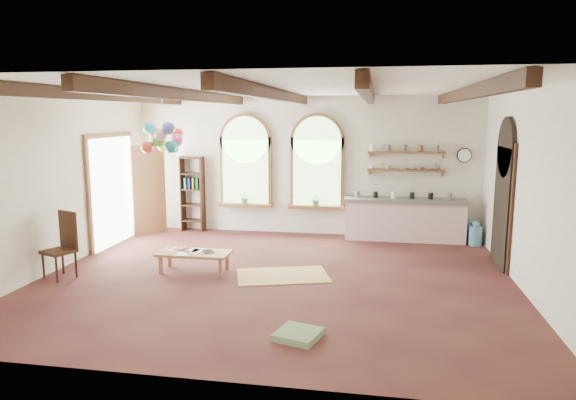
% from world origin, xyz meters
% --- Properties ---
extents(floor, '(8.00, 8.00, 0.00)m').
position_xyz_m(floor, '(0.00, 0.00, 0.00)').
color(floor, '#572C23').
rests_on(floor, ground).
extents(ceiling_beams, '(6.20, 6.80, 0.18)m').
position_xyz_m(ceiling_beams, '(0.00, 0.00, 3.10)').
color(ceiling_beams, '#361B11').
rests_on(ceiling_beams, ceiling).
extents(window_left, '(1.30, 0.28, 2.20)m').
position_xyz_m(window_left, '(-1.40, 3.43, 1.63)').
color(window_left, brown).
rests_on(window_left, floor).
extents(window_right, '(1.30, 0.28, 2.20)m').
position_xyz_m(window_right, '(0.30, 3.43, 1.63)').
color(window_right, brown).
rests_on(window_right, floor).
extents(left_doorway, '(0.10, 1.90, 2.50)m').
position_xyz_m(left_doorway, '(-3.95, 1.80, 1.15)').
color(left_doorway, brown).
rests_on(left_doorway, floor).
extents(right_doorway, '(0.10, 1.30, 2.40)m').
position_xyz_m(right_doorway, '(3.95, 1.50, 1.10)').
color(right_doorway, black).
rests_on(right_doorway, floor).
extents(kitchen_counter, '(2.68, 0.62, 0.94)m').
position_xyz_m(kitchen_counter, '(2.30, 3.20, 0.48)').
color(kitchen_counter, beige).
rests_on(kitchen_counter, floor).
extents(wall_shelf_lower, '(1.70, 0.24, 0.04)m').
position_xyz_m(wall_shelf_lower, '(2.30, 3.38, 1.55)').
color(wall_shelf_lower, brown).
rests_on(wall_shelf_lower, wall_back).
extents(wall_shelf_upper, '(1.70, 0.24, 0.04)m').
position_xyz_m(wall_shelf_upper, '(2.30, 3.38, 1.95)').
color(wall_shelf_upper, brown).
rests_on(wall_shelf_upper, wall_back).
extents(wall_clock, '(0.32, 0.04, 0.32)m').
position_xyz_m(wall_clock, '(3.55, 3.45, 1.90)').
color(wall_clock, black).
rests_on(wall_clock, wall_back).
extents(bookshelf, '(0.53, 0.32, 1.80)m').
position_xyz_m(bookshelf, '(-2.70, 3.32, 0.90)').
color(bookshelf, '#361B11').
rests_on(bookshelf, floor).
extents(coffee_table, '(1.28, 0.59, 0.36)m').
position_xyz_m(coffee_table, '(-1.51, 0.12, 0.32)').
color(coffee_table, tan).
rests_on(coffee_table, floor).
extents(side_chair, '(0.59, 0.59, 1.14)m').
position_xyz_m(side_chair, '(-3.64, -0.61, 0.33)').
color(side_chair, '#361B11').
rests_on(side_chair, floor).
extents(floor_mat, '(1.78, 1.39, 0.02)m').
position_xyz_m(floor_mat, '(0.09, 0.14, 0.01)').
color(floor_mat, '#D5BA6A').
rests_on(floor_mat, floor).
extents(floor_cushion, '(0.64, 0.64, 0.09)m').
position_xyz_m(floor_cushion, '(0.74, -2.30, 0.04)').
color(floor_cushion, '#6E8D61').
rests_on(floor_cushion, floor).
extents(water_jug_a, '(0.26, 0.26, 0.51)m').
position_xyz_m(water_jug_a, '(3.75, 3.20, 0.22)').
color(water_jug_a, '#548CB5').
rests_on(water_jug_a, floor).
extents(water_jug_b, '(0.28, 0.28, 0.54)m').
position_xyz_m(water_jug_b, '(3.79, 2.96, 0.23)').
color(water_jug_b, '#548CB5').
rests_on(water_jug_b, floor).
extents(balloon_cluster, '(0.73, 0.79, 1.15)m').
position_xyz_m(balloon_cluster, '(-2.41, 1.05, 2.34)').
color(balloon_cluster, white).
rests_on(balloon_cluster, floor).
extents(table_book, '(0.22, 0.29, 0.02)m').
position_xyz_m(table_book, '(-1.91, 0.29, 0.38)').
color(table_book, olive).
rests_on(table_book, coffee_table).
extents(tablet, '(0.28, 0.30, 0.01)m').
position_xyz_m(tablet, '(-1.26, 0.17, 0.37)').
color(tablet, black).
rests_on(tablet, coffee_table).
extents(potted_plant_left, '(0.27, 0.23, 0.30)m').
position_xyz_m(potted_plant_left, '(-1.40, 3.32, 0.85)').
color(potted_plant_left, '#598C4C').
rests_on(potted_plant_left, window_left).
extents(potted_plant_right, '(0.27, 0.23, 0.30)m').
position_xyz_m(potted_plant_right, '(0.30, 3.32, 0.85)').
color(potted_plant_right, '#598C4C').
rests_on(potted_plant_right, window_right).
extents(shelf_cup_a, '(0.12, 0.10, 0.10)m').
position_xyz_m(shelf_cup_a, '(1.55, 3.38, 1.62)').
color(shelf_cup_a, white).
rests_on(shelf_cup_a, wall_shelf_lower).
extents(shelf_cup_b, '(0.10, 0.10, 0.09)m').
position_xyz_m(shelf_cup_b, '(1.90, 3.38, 1.62)').
color(shelf_cup_b, beige).
rests_on(shelf_cup_b, wall_shelf_lower).
extents(shelf_bowl_a, '(0.22, 0.22, 0.05)m').
position_xyz_m(shelf_bowl_a, '(2.25, 3.38, 1.60)').
color(shelf_bowl_a, beige).
rests_on(shelf_bowl_a, wall_shelf_lower).
extents(shelf_bowl_b, '(0.20, 0.20, 0.06)m').
position_xyz_m(shelf_bowl_b, '(2.60, 3.38, 1.60)').
color(shelf_bowl_b, '#8C664C').
rests_on(shelf_bowl_b, wall_shelf_lower).
extents(shelf_vase, '(0.18, 0.18, 0.19)m').
position_xyz_m(shelf_vase, '(2.95, 3.38, 1.67)').
color(shelf_vase, slate).
rests_on(shelf_vase, wall_shelf_lower).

